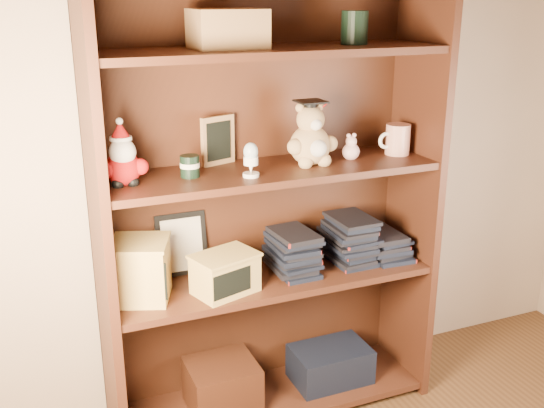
{
  "coord_description": "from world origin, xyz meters",
  "views": [
    {
      "loc": [
        -0.83,
        -0.62,
        1.52
      ],
      "look_at": [
        -0.02,
        1.3,
        0.82
      ],
      "focal_mm": 42.0,
      "sensor_mm": 36.0,
      "label": 1
    }
  ],
  "objects_px": {
    "grad_teddy_bear": "(311,140)",
    "teacher_mug": "(397,139)",
    "treats_box": "(141,270)",
    "bookcase": "(266,211)"
  },
  "relations": [
    {
      "from": "grad_teddy_bear",
      "to": "teacher_mug",
      "type": "bearing_deg",
      "value": 1.11
    },
    {
      "from": "treats_box",
      "to": "grad_teddy_bear",
      "type": "bearing_deg",
      "value": -0.56
    },
    {
      "from": "bookcase",
      "to": "teacher_mug",
      "type": "xyz_separation_m",
      "value": [
        0.5,
        -0.05,
        0.23
      ]
    },
    {
      "from": "grad_teddy_bear",
      "to": "treats_box",
      "type": "height_order",
      "value": "grad_teddy_bear"
    },
    {
      "from": "bookcase",
      "to": "grad_teddy_bear",
      "type": "xyz_separation_m",
      "value": [
        0.15,
        -0.06,
        0.26
      ]
    },
    {
      "from": "bookcase",
      "to": "teacher_mug",
      "type": "distance_m",
      "value": 0.55
    },
    {
      "from": "grad_teddy_bear",
      "to": "treats_box",
      "type": "relative_size",
      "value": 0.95
    },
    {
      "from": "teacher_mug",
      "to": "treats_box",
      "type": "height_order",
      "value": "teacher_mug"
    },
    {
      "from": "bookcase",
      "to": "grad_teddy_bear",
      "type": "relative_size",
      "value": 7.04
    },
    {
      "from": "bookcase",
      "to": "treats_box",
      "type": "xyz_separation_m",
      "value": [
        -0.47,
        -0.05,
        -0.13
      ]
    }
  ]
}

